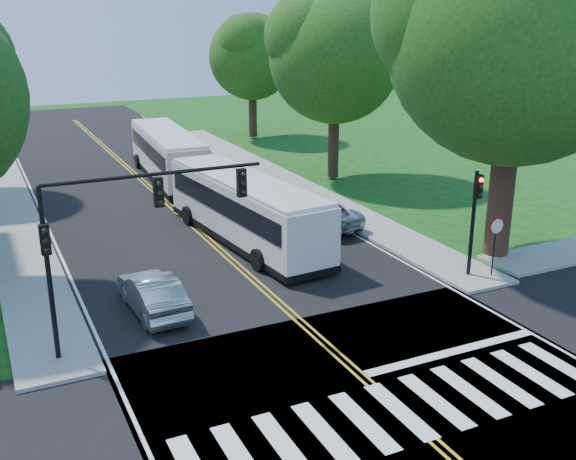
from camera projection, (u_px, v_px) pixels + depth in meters
ground at (390, 402)px, 19.17m from camera, size 140.00×140.00×0.00m
road at (194, 227)px, 34.61m from camera, size 14.00×96.00×0.01m
cross_road at (390, 402)px, 19.17m from camera, size 60.00×12.00×0.01m
center_line at (172, 207)px, 38.03m from camera, size 0.36×70.00×0.01m
edge_line_w at (46, 223)px, 35.25m from camera, size 0.12×70.00×0.01m
edge_line_e at (281, 194)px, 40.82m from camera, size 0.12×70.00×0.01m
crosswalk at (400, 411)px, 18.74m from camera, size 12.60×3.00×0.01m
stop_bar at (453, 352)px, 21.97m from camera, size 6.60×0.40×0.01m
sidewalk_nw at (11, 210)px, 37.19m from camera, size 2.60×40.00×0.15m
sidewalk_ne at (282, 179)px, 43.98m from camera, size 2.60×40.00×0.15m
tree_ne_big at (517, 36)px, 27.53m from camera, size 10.80×10.80×14.91m
tree_east_mid at (335, 56)px, 42.01m from camera, size 8.40×8.40×11.93m
tree_east_far at (252, 57)px, 56.45m from camera, size 7.20×7.20×10.34m
signal_nw at (123, 221)px, 20.92m from camera, size 7.15×0.46×5.66m
signal_ne at (475, 210)px, 27.13m from camera, size 0.30×0.46×4.40m
stop_sign at (496, 232)px, 27.35m from camera, size 0.76×0.08×2.53m
bus_lead at (245, 208)px, 31.94m from camera, size 3.79×12.31×3.13m
bus_follow at (168, 154)px, 43.95m from camera, size 3.54×12.32×3.15m
hatchback at (153, 293)px, 24.65m from camera, size 1.77×4.53×1.47m
suv at (316, 213)px, 34.35m from camera, size 3.70×5.70×1.46m
dark_sedan at (264, 193)px, 38.91m from camera, size 2.29×4.06×1.11m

